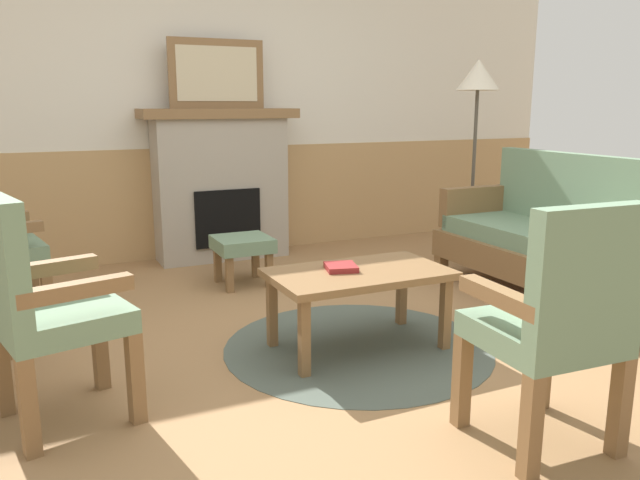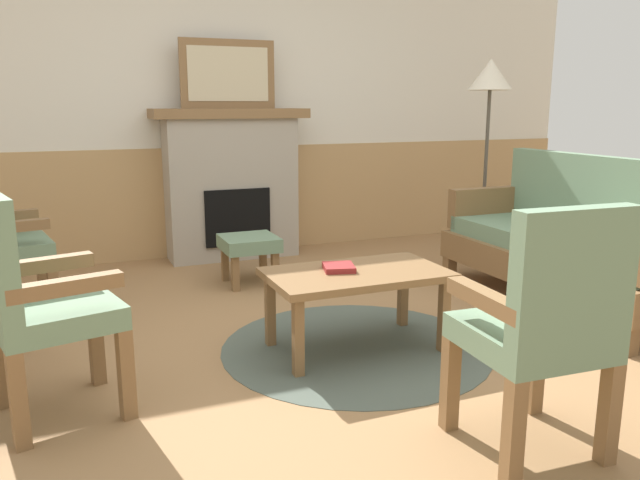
% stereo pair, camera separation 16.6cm
% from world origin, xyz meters
% --- Properties ---
extents(ground_plane, '(14.00, 14.00, 0.00)m').
position_xyz_m(ground_plane, '(0.00, 0.00, 0.00)').
color(ground_plane, '#997047').
extents(wall_back, '(7.20, 0.14, 2.70)m').
position_xyz_m(wall_back, '(0.00, 2.60, 1.31)').
color(wall_back, silver).
rests_on(wall_back, ground_plane).
extents(fireplace, '(1.30, 0.44, 1.28)m').
position_xyz_m(fireplace, '(0.00, 2.35, 0.65)').
color(fireplace, '#A39989').
rests_on(fireplace, ground_plane).
extents(framed_picture, '(0.80, 0.04, 0.56)m').
position_xyz_m(framed_picture, '(0.00, 2.35, 1.56)').
color(framed_picture, brown).
rests_on(framed_picture, fireplace).
extents(couch, '(0.70, 1.80, 0.98)m').
position_xyz_m(couch, '(1.74, 0.22, 0.40)').
color(couch, brown).
rests_on(couch, ground_plane).
extents(coffee_table, '(0.96, 0.56, 0.44)m').
position_xyz_m(coffee_table, '(0.08, 0.02, 0.39)').
color(coffee_table, brown).
rests_on(coffee_table, ground_plane).
extents(round_rug, '(1.48, 1.48, 0.01)m').
position_xyz_m(round_rug, '(0.08, 0.02, 0.00)').
color(round_rug, '#4C564C').
rests_on(round_rug, ground_plane).
extents(book_on_table, '(0.20, 0.21, 0.03)m').
position_xyz_m(book_on_table, '(-0.01, 0.07, 0.46)').
color(book_on_table, maroon).
rests_on(book_on_table, coffee_table).
extents(footstool, '(0.40, 0.40, 0.36)m').
position_xyz_m(footstool, '(-0.10, 1.47, 0.28)').
color(footstool, brown).
rests_on(footstool, ground_plane).
extents(armchair_by_window_left, '(0.58, 0.58, 0.98)m').
position_xyz_m(armchair_by_window_left, '(-1.49, -0.18, 0.54)').
color(armchair_by_window_left, brown).
rests_on(armchair_by_window_left, ground_plane).
extents(armchair_front_left, '(0.51, 0.51, 0.98)m').
position_xyz_m(armchair_front_left, '(0.25, -1.21, 0.54)').
color(armchair_front_left, brown).
rests_on(armchair_front_left, ground_plane).
extents(floor_lamp_by_couch, '(0.36, 0.36, 1.68)m').
position_xyz_m(floor_lamp_by_couch, '(1.99, 1.47, 1.45)').
color(floor_lamp_by_couch, '#332D28').
rests_on(floor_lamp_by_couch, ground_plane).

